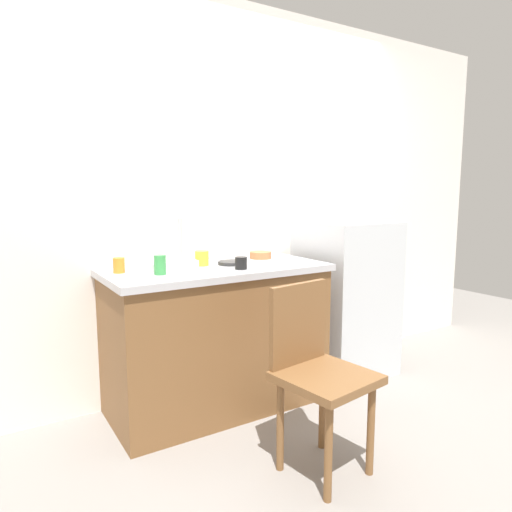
# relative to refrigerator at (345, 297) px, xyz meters

# --- Properties ---
(ground_plane) EXTENTS (8.00, 8.00, 0.00)m
(ground_plane) POSITION_rel_refrigerator_xyz_m (-0.69, -0.66, -0.56)
(ground_plane) COLOR gray
(back_wall) EXTENTS (4.80, 0.10, 2.56)m
(back_wall) POSITION_rel_refrigerator_xyz_m (-0.69, 0.34, 0.72)
(back_wall) COLOR white
(back_wall) RESTS_ON ground_plane
(cabinet_base) EXTENTS (1.29, 0.60, 0.84)m
(cabinet_base) POSITION_rel_refrigerator_xyz_m (-1.07, -0.01, -0.14)
(cabinet_base) COLOR brown
(cabinet_base) RESTS_ON ground_plane
(countertop) EXTENTS (1.33, 0.64, 0.04)m
(countertop) POSITION_rel_refrigerator_xyz_m (-1.07, -0.01, 0.31)
(countertop) COLOR #B7B7BC
(countertop) RESTS_ON cabinet_base
(faucet) EXTENTS (0.02, 0.02, 0.28)m
(faucet) POSITION_rel_refrigerator_xyz_m (-1.19, 0.24, 0.46)
(faucet) COLOR #B7B7BC
(faucet) RESTS_ON countertop
(refrigerator) EXTENTS (0.59, 0.58, 1.11)m
(refrigerator) POSITION_rel_refrigerator_xyz_m (0.00, 0.00, 0.00)
(refrigerator) COLOR silver
(refrigerator) RESTS_ON ground_plane
(chair) EXTENTS (0.45, 0.45, 0.89)m
(chair) POSITION_rel_refrigerator_xyz_m (-0.96, -0.84, -0.06)
(chair) COLOR brown
(chair) RESTS_ON ground_plane
(dish_tray) EXTENTS (0.28, 0.20, 0.05)m
(dish_tray) POSITION_rel_refrigerator_xyz_m (-1.33, 0.06, 0.35)
(dish_tray) COLOR white
(dish_tray) RESTS_ON countertop
(terracotta_bowl) EXTENTS (0.15, 0.15, 0.05)m
(terracotta_bowl) POSITION_rel_refrigerator_xyz_m (-0.66, 0.13, 0.35)
(terracotta_bowl) COLOR #C67042
(terracotta_bowl) RESTS_ON countertop
(hotplate) EXTENTS (0.17, 0.17, 0.02)m
(hotplate) POSITION_rel_refrigerator_xyz_m (-0.95, 0.01, 0.34)
(hotplate) COLOR #2D2D2D
(hotplate) RESTS_ON countertop
(cup_black) EXTENTS (0.07, 0.07, 0.07)m
(cup_black) POSITION_rel_refrigerator_xyz_m (-0.99, -0.18, 0.36)
(cup_black) COLOR black
(cup_black) RESTS_ON countertop
(cup_yellow) EXTENTS (0.08, 0.08, 0.09)m
(cup_yellow) POSITION_rel_refrigerator_xyz_m (-1.13, 0.06, 0.37)
(cup_yellow) COLOR yellow
(cup_yellow) RESTS_ON countertop
(cup_green) EXTENTS (0.06, 0.06, 0.11)m
(cup_green) POSITION_rel_refrigerator_xyz_m (-1.45, -0.09, 0.38)
(cup_green) COLOR green
(cup_green) RESTS_ON countertop
(cup_orange) EXTENTS (0.06, 0.06, 0.08)m
(cup_orange) POSITION_rel_refrigerator_xyz_m (-1.62, 0.08, 0.37)
(cup_orange) COLOR orange
(cup_orange) RESTS_ON countertop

